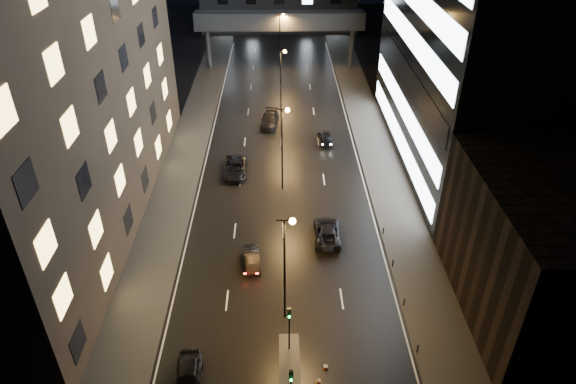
# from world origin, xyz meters

# --- Properties ---
(ground) EXTENTS (160.00, 160.00, 0.00)m
(ground) POSITION_xyz_m (0.00, 40.00, 0.00)
(ground) COLOR black
(ground) RESTS_ON ground
(sidewalk_left) EXTENTS (5.00, 110.00, 0.15)m
(sidewalk_left) POSITION_xyz_m (-12.50, 35.00, 0.07)
(sidewalk_left) COLOR #383533
(sidewalk_left) RESTS_ON ground
(sidewalk_right) EXTENTS (5.00, 110.00, 0.15)m
(sidewalk_right) POSITION_xyz_m (12.50, 35.00, 0.07)
(sidewalk_right) COLOR #383533
(sidewalk_right) RESTS_ON ground
(building_left) EXTENTS (15.00, 48.00, 40.00)m
(building_left) POSITION_xyz_m (-22.50, 24.00, 20.00)
(building_left) COLOR #2D2319
(building_left) RESTS_ON ground
(building_right_low) EXTENTS (10.00, 18.00, 12.00)m
(building_right_low) POSITION_xyz_m (20.00, 9.00, 6.00)
(building_right_low) COLOR black
(building_right_low) RESTS_ON ground
(skybridge) EXTENTS (30.00, 3.00, 10.00)m
(skybridge) POSITION_xyz_m (0.00, 70.00, 8.34)
(skybridge) COLOR #333335
(skybridge) RESTS_ON ground
(median_island) EXTENTS (1.60, 8.00, 0.15)m
(median_island) POSITION_xyz_m (0.30, 2.00, 0.07)
(median_island) COLOR #383533
(median_island) RESTS_ON ground
(traffic_signal_near) EXTENTS (0.28, 0.34, 4.40)m
(traffic_signal_near) POSITION_xyz_m (0.30, 4.49, 3.09)
(traffic_signal_near) COLOR black
(traffic_signal_near) RESTS_ON median_island
(bollard_row) EXTENTS (0.12, 25.12, 0.90)m
(bollard_row) POSITION_xyz_m (10.20, 6.50, 0.45)
(bollard_row) COLOR black
(bollard_row) RESTS_ON ground
(streetlight_near) EXTENTS (1.45, 0.50, 10.15)m
(streetlight_near) POSITION_xyz_m (0.16, 8.00, 6.50)
(streetlight_near) COLOR black
(streetlight_near) RESTS_ON ground
(streetlight_mid_a) EXTENTS (1.45, 0.50, 10.15)m
(streetlight_mid_a) POSITION_xyz_m (0.16, 28.00, 6.50)
(streetlight_mid_a) COLOR black
(streetlight_mid_a) RESTS_ON ground
(streetlight_mid_b) EXTENTS (1.45, 0.50, 10.15)m
(streetlight_mid_b) POSITION_xyz_m (0.16, 48.00, 6.50)
(streetlight_mid_b) COLOR black
(streetlight_mid_b) RESTS_ON ground
(streetlight_far) EXTENTS (1.45, 0.50, 10.15)m
(streetlight_far) POSITION_xyz_m (0.16, 68.00, 6.50)
(streetlight_far) COLOR black
(streetlight_far) RESTS_ON ground
(car_away_a) EXTENTS (2.24, 4.87, 1.62)m
(car_away_a) POSITION_xyz_m (-7.08, 1.52, 0.81)
(car_away_a) COLOR black
(car_away_a) RESTS_ON ground
(car_away_b) EXTENTS (1.88, 4.08, 1.30)m
(car_away_b) POSITION_xyz_m (-2.99, 14.71, 0.65)
(car_away_b) COLOR black
(car_away_b) RESTS_ON ground
(car_away_c) EXTENTS (2.83, 5.91, 1.63)m
(car_away_c) POSITION_xyz_m (-5.66, 31.57, 0.81)
(car_away_c) COLOR black
(car_away_c) RESTS_ON ground
(car_away_d) EXTENTS (2.92, 5.84, 1.63)m
(car_away_d) POSITION_xyz_m (-1.67, 45.21, 0.82)
(car_away_d) COLOR black
(car_away_d) RESTS_ON ground
(car_toward_a) EXTENTS (2.73, 5.65, 1.55)m
(car_toward_a) POSITION_xyz_m (4.42, 18.61, 0.78)
(car_toward_a) COLOR black
(car_toward_a) RESTS_ON ground
(car_toward_b) EXTENTS (2.11, 4.53, 1.28)m
(car_toward_b) POSITION_xyz_m (5.96, 39.74, 0.64)
(car_toward_b) COLOR black
(car_toward_b) RESTS_ON ground
(cone_a) EXTENTS (0.48, 0.48, 0.44)m
(cone_a) POSITION_xyz_m (3.00, 2.71, 0.22)
(cone_a) COLOR #E5590C
(cone_a) RESTS_ON ground
(cone_b) EXTENTS (0.40, 0.40, 0.51)m
(cone_b) POSITION_xyz_m (2.40, 1.43, 0.26)
(cone_b) COLOR orange
(cone_b) RESTS_ON ground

